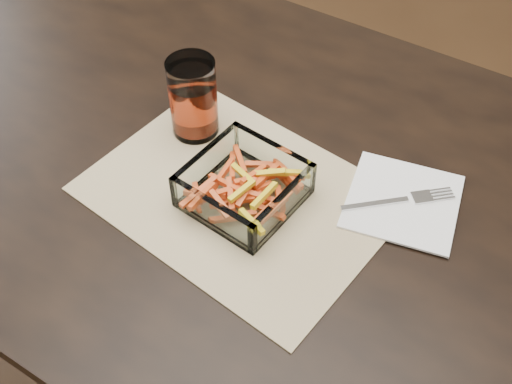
{
  "coord_description": "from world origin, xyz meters",
  "views": [
    {
      "loc": [
        0.43,
        -0.6,
        1.5
      ],
      "look_at": [
        0.1,
        -0.07,
        0.78
      ],
      "focal_mm": 45.0,
      "sensor_mm": 36.0,
      "label": 1
    }
  ],
  "objects_px": {
    "dining_table": "(230,191)",
    "glass_bowl": "(244,187)",
    "fork": "(402,200)",
    "tumbler": "(193,100)"
  },
  "relations": [
    {
      "from": "glass_bowl",
      "to": "tumbler",
      "type": "bearing_deg",
      "value": 150.42
    },
    {
      "from": "tumbler",
      "to": "fork",
      "type": "height_order",
      "value": "tumbler"
    },
    {
      "from": "glass_bowl",
      "to": "fork",
      "type": "relative_size",
      "value": 1.2
    },
    {
      "from": "dining_table",
      "to": "tumbler",
      "type": "height_order",
      "value": "tumbler"
    },
    {
      "from": "dining_table",
      "to": "fork",
      "type": "height_order",
      "value": "fork"
    },
    {
      "from": "dining_table",
      "to": "fork",
      "type": "xyz_separation_m",
      "value": [
        0.28,
        0.06,
        0.1
      ]
    },
    {
      "from": "glass_bowl",
      "to": "tumbler",
      "type": "relative_size",
      "value": 1.23
    },
    {
      "from": "glass_bowl",
      "to": "tumbler",
      "type": "height_order",
      "value": "tumbler"
    },
    {
      "from": "dining_table",
      "to": "glass_bowl",
      "type": "bearing_deg",
      "value": -42.19
    },
    {
      "from": "dining_table",
      "to": "fork",
      "type": "bearing_deg",
      "value": 11.07
    }
  ]
}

